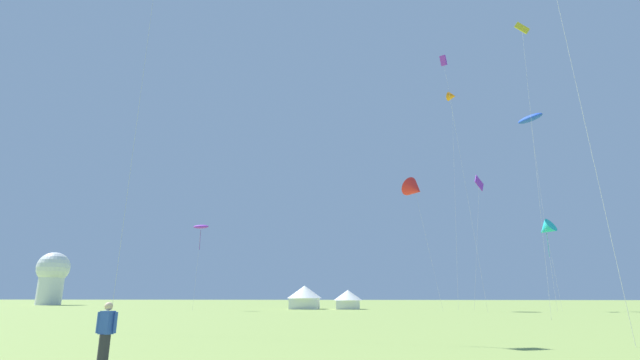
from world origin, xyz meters
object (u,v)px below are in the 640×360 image
Objects in this scene: kite_yellow_diamond at (523,35)px; kite_blue_parafoil at (530,119)px; kite_cyan_delta at (546,229)px; person_spectator at (105,336)px; kite_purple_parafoil at (201,227)px; festival_tent_center at (305,296)px; kite_purple_box at (444,62)px; festival_tent_left at (348,298)px; observatory_dome at (52,275)px; kite_purple_diamond at (479,184)px; kite_red_delta at (415,189)px; kite_orange_delta at (452,97)px.

kite_blue_parafoil is (7.92, 20.73, -0.57)m from kite_yellow_diamond.
person_spectator is at bearing -122.53° from kite_cyan_delta.
kite_purple_parafoil is 18.07m from festival_tent_center.
kite_yellow_diamond is 44.67m from person_spectator.
kite_purple_box reaches higher than festival_tent_center.
kite_purple_parafoil is 23.34m from festival_tent_left.
festival_tent_center is (-33.17, 4.81, -8.71)m from kite_cyan_delta.
kite_purple_box is (-13.12, -7.13, 21.58)m from kite_cyan_delta.
kite_cyan_delta reaches higher than observatory_dome.
kite_purple_box is at bearing -41.07° from festival_tent_left.
kite_cyan_delta is 28.71m from festival_tent_left.
festival_tent_center is (-25.14, 4.47, -15.20)m from kite_purple_diamond.
kite_red_delta is at bearing -178.12° from kite_blue_parafoil.
kite_cyan_delta is (17.15, 1.05, -5.65)m from kite_red_delta.
kite_purple_parafoil is at bearing -176.44° from kite_red_delta.
kite_yellow_diamond reaches higher than kite_purple_diamond.
kite_red_delta is at bearing 73.51° from person_spectator.
kite_yellow_diamond reaches higher than person_spectator.
festival_tent_center is (-32.80, 5.31, -24.40)m from kite_blue_parafoil.
kite_red_delta reaches higher than kite_cyan_delta.
kite_blue_parafoil reaches higher than festival_tent_center.
kite_purple_box is at bearing 66.53° from person_spectator.
kite_purple_diamond is 10.65× the size of person_spectator.
festival_tent_center is at bearing -21.55° from observatory_dome.
kite_cyan_delta is at bearing -16.83° from observatory_dome.
kite_red_delta is 0.55× the size of kite_orange_delta.
kite_blue_parafoil is at bearing 69.10° from kite_yellow_diamond.
kite_blue_parafoil is 63.15m from person_spectator.
kite_purple_box is (4.03, -6.08, 15.93)m from kite_red_delta.
kite_orange_delta is 1.21× the size of kite_blue_parafoil.
kite_orange_delta is at bearing 134.25° from kite_purple_diamond.
observatory_dome is at bearing 163.17° from kite_cyan_delta.
kite_purple_diamond is 12.00m from kite_blue_parafoil.
kite_yellow_diamond is (-8.28, -21.23, 16.26)m from kite_cyan_delta.
kite_purple_box is (33.54, -4.24, 21.06)m from kite_purple_parafoil.
observatory_dome is at bearing 160.45° from festival_tent_left.
kite_purple_parafoil is at bearing 154.46° from kite_yellow_diamond.
observatory_dome is at bearing 149.28° from kite_yellow_diamond.
kite_orange_delta is at bearing 162.54° from kite_blue_parafoil.
kite_yellow_diamond reaches higher than kite_cyan_delta.
kite_blue_parafoil is (7.66, -0.84, 9.20)m from kite_purple_diamond.
kite_purple_parafoil is 2.76× the size of festival_tent_left.
kite_cyan_delta is at bearing -8.25° from festival_tent_center.
festival_tent_center is (13.49, 7.70, -9.23)m from kite_purple_parafoil.
festival_tent_left is (19.84, 7.70, -9.57)m from kite_purple_parafoil.
person_spectator is (-23.14, -28.05, -25.95)m from kite_yellow_diamond.
kite_purple_diamond is at bearing -45.75° from kite_orange_delta.
kite_purple_box is 7.99× the size of festival_tent_left.
observatory_dome is (-89.63, 27.11, -4.53)m from kite_cyan_delta.
kite_purple_box is at bearing -24.11° from observatory_dome.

